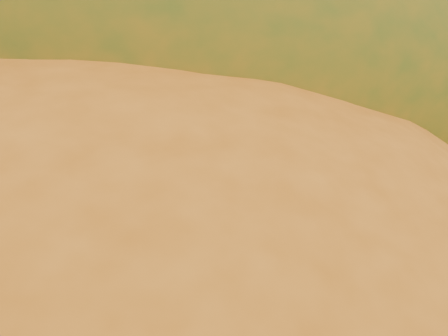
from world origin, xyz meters
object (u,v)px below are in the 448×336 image
car_dark (112,115)px  streetlamp_near (352,153)px  car_white (142,151)px  streetlamp_mid (206,96)px  bus (290,207)px  streetlamp_far (153,76)px  car_silver (119,122)px

car_dark → streetlamp_near: bearing=-86.7°
car_dark → car_white: bearing=-95.9°
streetlamp_mid → car_dark: bearing=110.2°
streetlamp_mid → car_white: size_ratio=2.02×
streetlamp_mid → bus: 20.47m
car_white → bus: bearing=-62.5°
streetlamp_mid → bus: (-2.13, -20.12, -3.12)m
streetlamp_mid → car_dark: streetlamp_mid is taller
streetlamp_mid → car_white: streetlamp_mid is taller
streetlamp_mid → streetlamp_far: (0.00, 22.00, 0.00)m
streetlamp_near → streetlamp_mid: 22.00m
car_white → car_silver: size_ratio=0.87×
streetlamp_far → bus: (-2.13, -42.12, -3.12)m
car_dark → car_silver: bearing=-95.0°
car_dark → bus: bearing=-89.5°
car_silver → car_dark: car_silver is taller
streetlamp_far → streetlamp_mid: bearing=-90.0°
streetlamp_far → car_silver: bearing=-121.0°
streetlamp_mid → streetlamp_far: size_ratio=1.00×
car_silver → car_white: bearing=-109.7°
bus → car_silver: bearing=104.3°
car_silver → car_dark: size_ratio=0.98×
streetlamp_far → car_white: size_ratio=2.02×
streetlamp_near → streetlamp_mid: bearing=90.0°
streetlamp_mid → streetlamp_far: 22.00m
streetlamp_mid → car_dark: (-6.24, 17.01, -4.00)m
streetlamp_far → car_dark: bearing=-141.4°
streetlamp_near → car_dark: (-6.24, 39.01, -4.00)m
streetlamp_far → car_silver: size_ratio=1.75×
streetlamp_far → bus: streetlamp_far is taller
streetlamp_near → streetlamp_far: 44.00m
streetlamp_mid → bus: size_ratio=0.69×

